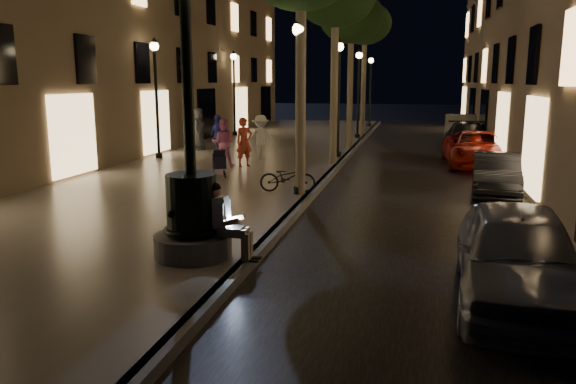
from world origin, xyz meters
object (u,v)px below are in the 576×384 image
(tree_third, at_px, (351,19))
(pedestrian_red, at_px, (244,142))
(lamp_curb_b, at_px, (339,83))
(stroller, at_px, (219,161))
(car_rear, at_px, (467,138))
(pedestrian_dark, at_px, (198,129))
(car_second, at_px, (496,174))
(lamp_curb_a, at_px, (299,84))
(car_fifth, at_px, (460,128))
(lamp_left_c, at_px, (234,82))
(lamp_left_b, at_px, (156,83))
(seated_man_laptop, at_px, (225,219))
(lamp_curb_c, at_px, (359,82))
(bicycle, at_px, (288,177))
(fountain_lamppost, at_px, (192,201))
(tree_far, at_px, (365,24))
(pedestrian_pink, at_px, (223,143))
(car_third, at_px, (477,149))
(pedestrian_blue, at_px, (218,135))
(pedestrian_white, at_px, (261,138))
(lamp_curb_d, at_px, (370,82))

(tree_third, distance_m, pedestrian_red, 9.51)
(lamp_curb_b, distance_m, stroller, 7.10)
(stroller, bearing_deg, lamp_curb_b, 39.50)
(car_rear, height_order, pedestrian_dark, pedestrian_dark)
(tree_third, relative_size, car_second, 1.95)
(lamp_curb_a, relative_size, car_fifth, 1.06)
(lamp_curb_b, distance_m, lamp_left_c, 10.70)
(lamp_left_b, distance_m, pedestrian_red, 4.89)
(car_second, bearing_deg, lamp_curb_a, -153.83)
(tree_third, height_order, lamp_curb_a, tree_third)
(seated_man_laptop, relative_size, lamp_curb_c, 0.28)
(tree_third, bearing_deg, car_rear, 2.54)
(car_fifth, height_order, bicycle, car_fifth)
(fountain_lamppost, bearing_deg, seated_man_laptop, -0.00)
(tree_far, relative_size, pedestrian_pink, 4.27)
(tree_far, relative_size, lamp_curb_a, 1.56)
(seated_man_laptop, distance_m, stroller, 8.68)
(car_rear, relative_size, pedestrian_dark, 2.52)
(tree_third, bearing_deg, fountain_lamppost, -92.23)
(car_fifth, bearing_deg, seated_man_laptop, -100.34)
(car_third, bearing_deg, lamp_curb_b, 175.73)
(seated_man_laptop, relative_size, pedestrian_blue, 0.79)
(tree_third, height_order, stroller, tree_third)
(lamp_left_c, relative_size, pedestrian_red, 2.68)
(lamp_left_c, xyz_separation_m, car_third, (12.60, -8.21, -2.55))
(car_fifth, height_order, pedestrian_dark, pedestrian_dark)
(lamp_left_c, distance_m, bicycle, 17.41)
(lamp_curb_b, height_order, car_rear, lamp_curb_b)
(tree_third, bearing_deg, pedestrian_dark, -155.66)
(lamp_curb_a, height_order, car_second, lamp_curb_a)
(lamp_left_c, distance_m, pedestrian_dark, 7.30)
(lamp_left_b, bearing_deg, pedestrian_blue, 27.48)
(fountain_lamppost, bearing_deg, car_fifth, 74.84)
(stroller, distance_m, pedestrian_pink, 2.33)
(tree_far, xyz_separation_m, pedestrian_red, (-3.05, -13.50, -5.33))
(car_rear, relative_size, pedestrian_red, 2.65)
(lamp_curb_c, height_order, pedestrian_white, lamp_curb_c)
(pedestrian_blue, bearing_deg, lamp_curb_d, 111.03)
(seated_man_laptop, bearing_deg, pedestrian_red, 105.36)
(car_rear, distance_m, pedestrian_blue, 11.61)
(pedestrian_white, bearing_deg, car_rear, -159.86)
(pedestrian_white, distance_m, pedestrian_blue, 2.21)
(lamp_curb_b, relative_size, pedestrian_blue, 2.79)
(pedestrian_pink, relative_size, bicycle, 1.11)
(car_second, xyz_separation_m, pedestrian_blue, (-10.43, 5.01, 0.45))
(lamp_curb_c, height_order, car_rear, lamp_curb_c)
(bicycle, bearing_deg, tree_third, -10.40)
(fountain_lamppost, bearing_deg, lamp_curb_d, 88.66)
(fountain_lamppost, bearing_deg, lamp_left_c, 106.22)
(car_second, relative_size, bicycle, 2.33)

